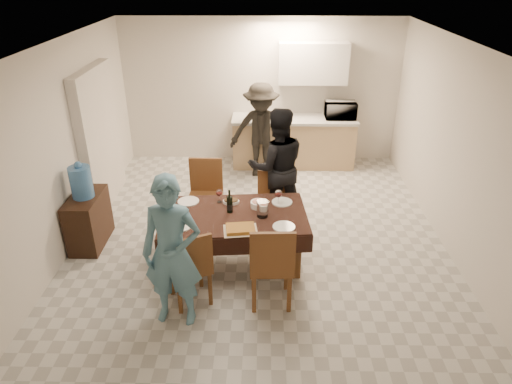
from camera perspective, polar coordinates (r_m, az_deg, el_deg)
floor at (r=6.28m, az=0.39°, el=-6.35°), size 5.00×6.00×0.02m
ceiling at (r=5.30m, az=0.48°, el=17.76°), size 5.00×6.00×0.02m
wall_back at (r=8.51m, az=0.65°, el=12.43°), size 5.00×0.02×2.60m
wall_front at (r=3.11m, az=-0.17°, el=-17.00°), size 5.00×0.02×2.60m
wall_left at (r=6.21m, az=-23.38°, el=4.44°), size 0.02×6.00×2.60m
wall_right at (r=6.17m, az=24.39°, el=4.10°), size 0.02×6.00×2.60m
stub_partition at (r=7.30m, az=-18.95°, el=6.34°), size 0.15×1.40×2.10m
kitchen_base_cabinet at (r=8.49m, az=4.68°, el=6.14°), size 2.20×0.60×0.86m
kitchen_worktop at (r=8.34m, az=4.80°, el=9.05°), size 2.24×0.64×0.05m
upper_cabinet at (r=8.26m, az=7.16°, el=15.69°), size 1.20×0.34×0.70m
dining_table at (r=5.59m, az=-2.79°, el=-3.04°), size 1.84×1.17×0.69m
chair_near_left at (r=4.98m, az=-8.59°, el=-8.67°), size 0.57×0.59×0.51m
chair_near_right at (r=4.88m, az=1.94°, el=-8.39°), size 0.49×0.49×0.56m
chair_far_left at (r=6.22m, az=-6.56°, el=-0.24°), size 0.48×0.48×0.55m
chair_far_right at (r=6.23m, az=1.74°, el=-1.08°), size 0.43×0.43×0.46m
console at (r=6.49m, az=-20.20°, el=-3.31°), size 0.38×0.77×0.71m
water_jug at (r=6.24m, az=-21.02°, el=1.16°), size 0.28×0.28×0.42m
wine_bottle at (r=5.55m, az=-3.32°, el=-1.16°), size 0.07×0.07×0.30m
water_pitcher at (r=5.47m, az=0.81°, el=-2.11°), size 0.14×0.14×0.21m
savoury_tart at (r=5.23m, az=-1.96°, el=-4.62°), size 0.42×0.33×0.05m
salad_bowl at (r=5.70m, az=0.31°, el=-1.55°), size 0.20×0.20×0.08m
mushroom_dish at (r=5.81m, az=-3.13°, el=-1.23°), size 0.19×0.19×0.03m
wine_glass_a at (r=5.38m, az=-8.85°, el=-3.22°), size 0.08×0.08×0.17m
wine_glass_b at (r=5.73m, az=2.82°, el=-0.65°), size 0.09×0.09×0.21m
wine_glass_c at (r=5.80m, az=-4.61°, el=-0.46°), size 0.08×0.08×0.19m
plate_near_left at (r=5.38m, az=-9.40°, el=-4.20°), size 0.27×0.27×0.02m
plate_near_right at (r=5.30m, az=3.50°, el=-4.36°), size 0.26×0.26×0.02m
plate_far_left at (r=5.90m, az=-8.46°, el=-1.16°), size 0.27×0.27×0.02m
plate_far_right at (r=5.82m, az=3.28°, el=-1.27°), size 0.26×0.26×0.02m
microwave at (r=8.38m, az=10.53°, el=10.04°), size 0.54×0.37×0.30m
person_near at (r=4.68m, az=-10.43°, el=-7.51°), size 0.64×0.45×1.68m
person_far at (r=6.43m, az=2.64°, el=3.15°), size 0.93×0.78×1.71m
person_kitchen at (r=7.92m, az=0.63°, el=7.69°), size 1.07×0.61×1.65m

